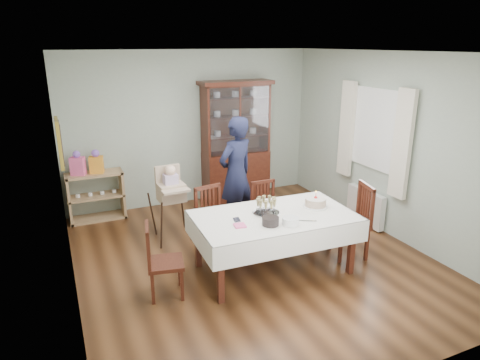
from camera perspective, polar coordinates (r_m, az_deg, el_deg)
floor at (r=5.94m, az=1.59°, el=-10.34°), size 5.00×5.00×0.00m
room_shell at (r=5.82m, az=-0.54°, el=6.96°), size 5.00×5.00×5.00m
dining_table at (r=5.51m, az=4.49°, el=-8.28°), size 2.05×1.23×0.76m
china_cabinet at (r=7.78m, az=-0.55°, el=5.38°), size 1.30×0.48×2.18m
sideboard at (r=7.41m, az=-18.63°, el=-2.05°), size 0.90×0.38×0.80m
picture_frame at (r=5.63m, az=-22.98°, el=4.59°), size 0.04×0.48×0.58m
window at (r=6.85m, az=17.67°, el=6.47°), size 0.04×1.02×1.22m
curtain_left at (r=6.39m, az=20.82°, el=4.44°), size 0.07×0.30×1.55m
curtain_right at (r=7.30m, az=14.04°, el=6.63°), size 0.07×0.30×1.55m
radiator at (r=7.15m, az=16.37°, el=-3.41°), size 0.10×0.80×0.55m
chair_far_left at (r=5.95m, az=-3.41°, el=-7.29°), size 0.49×0.49×0.94m
chair_far_right at (r=6.33m, az=3.62°, el=-5.86°), size 0.40×0.40×0.88m
chair_end_left at (r=5.11m, az=-10.00°, el=-12.30°), size 0.47×0.47×0.88m
chair_end_right at (r=6.08m, az=14.42°, el=-7.07°), size 0.55×0.55×1.02m
woman at (r=6.52m, az=-0.54°, el=0.77°), size 0.76×0.63×1.78m
high_chair at (r=6.43m, az=-9.04°, el=-3.96°), size 0.52×0.52×1.13m
champagne_tray at (r=5.36m, az=3.51°, el=-3.83°), size 0.34×0.34×0.21m
birthday_cake at (r=5.66m, az=10.03°, el=-2.97°), size 0.32×0.32×0.22m
plate_stack_dark at (r=5.05m, az=4.08°, el=-5.49°), size 0.25×0.25×0.10m
plate_stack_white at (r=5.09m, az=6.76°, el=-5.45°), size 0.23×0.23×0.09m
napkin_stack at (r=5.02m, az=-0.02°, el=-6.09°), size 0.15×0.15×0.02m
cutlery at (r=5.17m, az=-0.78°, el=-5.38°), size 0.13×0.16×0.01m
cake_knife at (r=5.22m, az=8.85°, el=-5.39°), size 0.23×0.14×0.01m
gift_bag_pink at (r=7.21m, az=-20.84°, el=1.97°), size 0.25×0.21×0.40m
gift_bag_orange at (r=7.23m, az=-18.62°, el=2.22°), size 0.24×0.19×0.39m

